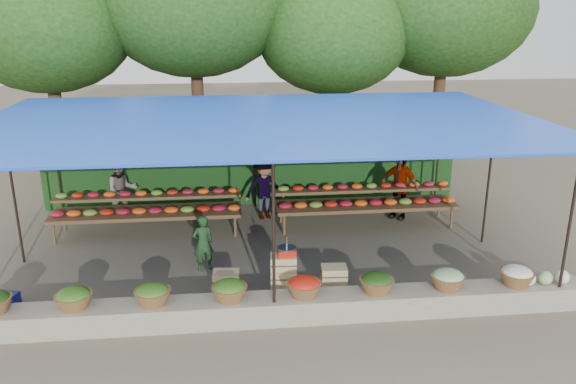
{
  "coord_description": "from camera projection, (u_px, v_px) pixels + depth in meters",
  "views": [
    {
      "loc": [
        -0.64,
        -10.82,
        4.78
      ],
      "look_at": [
        0.56,
        0.2,
        1.23
      ],
      "focal_mm": 35.0,
      "sensor_mm": 36.0,
      "label": 1
    }
  ],
  "objects": [
    {
      "name": "netting_backdrop",
      "position": [
        254.0,
        157.0,
        14.37
      ],
      "size": [
        10.6,
        0.06,
        2.5
      ],
      "primitive_type": "cube",
      "color": "#1B4C1C",
      "rests_on": "ground"
    },
    {
      "name": "fruit_table_right",
      "position": [
        365.0,
        200.0,
        13.12
      ],
      "size": [
        4.21,
        0.95,
        0.93
      ],
      "color": "#432E1A",
      "rests_on": "ground"
    },
    {
      "name": "fruit_table_left",
      "position": [
        148.0,
        207.0,
        12.6
      ],
      "size": [
        4.21,
        0.95,
        0.93
      ],
      "color": "#432E1A",
      "rests_on": "ground"
    },
    {
      "name": "ground",
      "position": [
        263.0,
        252.0,
        11.76
      ],
      "size": [
        60.0,
        60.0,
        0.0
      ],
      "primitive_type": "plane",
      "color": "brown",
      "rests_on": "ground"
    },
    {
      "name": "tree_row",
      "position": [
        264.0,
        15.0,
        16.15
      ],
      "size": [
        16.51,
        5.5,
        7.12
      ],
      "color": "#332512",
      "rests_on": "ground"
    },
    {
      "name": "customer_mid",
      "position": [
        264.0,
        189.0,
        13.47
      ],
      "size": [
        1.06,
        0.75,
        1.5
      ],
      "primitive_type": "imported",
      "rotation": [
        0.0,
        0.0,
        0.21
      ],
      "color": "slate",
      "rests_on": "ground"
    },
    {
      "name": "customer_right",
      "position": [
        399.0,
        186.0,
        13.48
      ],
      "size": [
        0.99,
        0.91,
        1.63
      ],
      "primitive_type": "imported",
      "rotation": [
        0.0,
        0.0,
        -0.69
      ],
      "color": "slate",
      "rests_on": "ground"
    },
    {
      "name": "customer_left",
      "position": [
        122.0,
        190.0,
        13.36
      ],
      "size": [
        0.87,
        0.78,
        1.49
      ],
      "primitive_type": "imported",
      "rotation": [
        0.0,
        0.0,
        0.36
      ],
      "color": "slate",
      "rests_on": "ground"
    },
    {
      "name": "stall_canopy",
      "position": [
        260.0,
        125.0,
        11.02
      ],
      "size": [
        10.8,
        6.6,
        2.82
      ],
      "color": "black",
      "rests_on": "ground"
    },
    {
      "name": "vendor_seated",
      "position": [
        203.0,
        243.0,
        10.76
      ],
      "size": [
        0.48,
        0.39,
        1.12
      ],
      "primitive_type": "imported",
      "rotation": [
        0.0,
        0.0,
        3.49
      ],
      "color": "#1C3E1F",
      "rests_on": "ground"
    },
    {
      "name": "crate_counter",
      "position": [
        282.0,
        280.0,
        9.85
      ],
      "size": [
        2.37,
        0.37,
        0.77
      ],
      "color": "tan",
      "rests_on": "ground"
    },
    {
      "name": "stone_curb",
      "position": [
        273.0,
        309.0,
        9.1
      ],
      "size": [
        10.6,
        0.55,
        0.4
      ],
      "primitive_type": "cube",
      "color": "gray",
      "rests_on": "ground"
    },
    {
      "name": "blue_crate_back",
      "position": [
        3.0,
        302.0,
        9.42
      ],
      "size": [
        0.54,
        0.45,
        0.28
      ],
      "primitive_type": "cube",
      "rotation": [
        0.0,
        0.0,
        -0.26
      ],
      "color": "navy",
      "rests_on": "ground"
    },
    {
      "name": "produce_baskets",
      "position": [
        267.0,
        289.0,
        8.98
      ],
      "size": [
        8.98,
        0.58,
        0.34
      ],
      "color": "brown",
      "rests_on": "stone_curb"
    },
    {
      "name": "weighing_scale",
      "position": [
        287.0,
        251.0,
        9.69
      ],
      "size": [
        0.33,
        0.33,
        0.35
      ],
      "color": "red",
      "rests_on": "crate_counter"
    }
  ]
}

